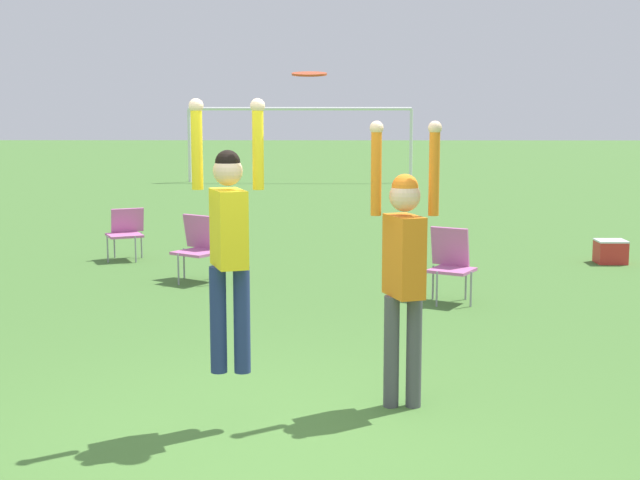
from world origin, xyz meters
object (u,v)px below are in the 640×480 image
(camping_chair_1, at_px, (126,230))
(cooler_box, at_px, (611,251))
(person_jumping, at_px, (229,232))
(frisbee, at_px, (309,74))
(camping_chair_2, at_px, (199,244))
(person_defending, at_px, (404,257))
(camping_chair_0, at_px, (451,260))

(camping_chair_1, relative_size, cooler_box, 1.78)
(camping_chair_1, distance_m, cooler_box, 7.37)
(person_jumping, height_order, cooler_box, person_jumping)
(frisbee, distance_m, camping_chair_2, 6.03)
(cooler_box, bearing_deg, person_jumping, -125.10)
(person_defending, xyz_separation_m, camping_chair_0, (0.88, 3.85, -0.67))
(camping_chair_2, bearing_deg, camping_chair_1, -16.65)
(frisbee, xyz_separation_m, camping_chair_1, (-3.00, 7.12, -2.08))
(camping_chair_1, bearing_deg, camping_chair_2, 104.29)
(camping_chair_0, distance_m, camping_chair_2, 3.47)
(camping_chair_1, bearing_deg, cooler_box, 153.04)
(person_defending, height_order, camping_chair_0, person_defending)
(person_defending, relative_size, cooler_box, 5.07)
(camping_chair_0, height_order, cooler_box, camping_chair_0)
(person_jumping, bearing_deg, person_defending, -90.00)
(person_jumping, bearing_deg, camping_chair_1, -0.86)
(camping_chair_1, bearing_deg, person_jumping, 83.55)
(person_defending, relative_size, camping_chair_2, 2.52)
(person_defending, xyz_separation_m, camping_chair_1, (-3.71, 6.82, -0.72))
(person_jumping, relative_size, frisbee, 7.83)
(camping_chair_0, xyz_separation_m, camping_chair_2, (-3.22, 1.29, -0.01))
(camping_chair_0, bearing_deg, camping_chair_2, 7.47)
(camping_chair_1, height_order, camping_chair_2, camping_chair_2)
(camping_chair_0, relative_size, camping_chair_2, 1.01)
(person_jumping, distance_m, cooler_box, 8.66)
(person_jumping, relative_size, camping_chair_2, 2.24)
(person_jumping, xyz_separation_m, person_defending, (1.28, 0.45, -0.25))
(frisbee, bearing_deg, camping_chair_2, 106.64)
(frisbee, xyz_separation_m, camping_chair_0, (1.60, 4.14, -2.03))
(person_defending, bearing_deg, camping_chair_2, -174.90)
(person_jumping, height_order, camping_chair_0, person_jumping)
(camping_chair_2, bearing_deg, camping_chair_0, -167.70)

